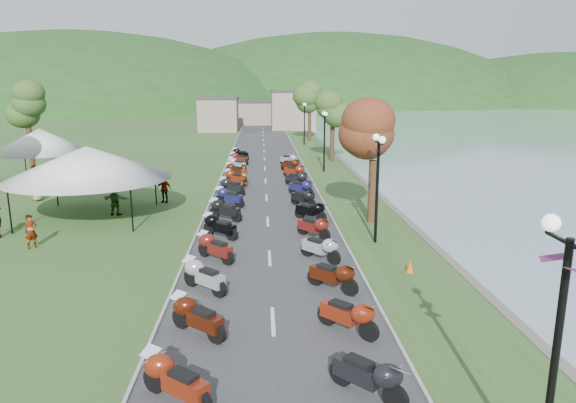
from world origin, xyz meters
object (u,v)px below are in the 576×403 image
object	(u,v)px
streetlamp_near	(554,364)
pedestrian_b	(116,184)
vendor_tent_main	(89,182)
pedestrian_a	(33,248)

from	to	relation	value
streetlamp_near	pedestrian_b	distance (m)	34.42
streetlamp_near	vendor_tent_main	size ratio (longest dim) A/B	0.84
vendor_tent_main	pedestrian_a	xyz separation A→B (m)	(-0.93, -5.48, -2.00)
vendor_tent_main	pedestrian_b	bearing A→B (deg)	97.90
streetlamp_near	vendor_tent_main	bearing A→B (deg)	125.45
streetlamp_near	pedestrian_a	xyz separation A→B (m)	(-15.52, 15.01, -2.50)
streetlamp_near	vendor_tent_main	world-z (taller)	streetlamp_near
pedestrian_a	pedestrian_b	size ratio (longest dim) A/B	0.86
pedestrian_b	pedestrian_a	bearing A→B (deg)	112.19
pedestrian_a	pedestrian_b	distance (m)	15.39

